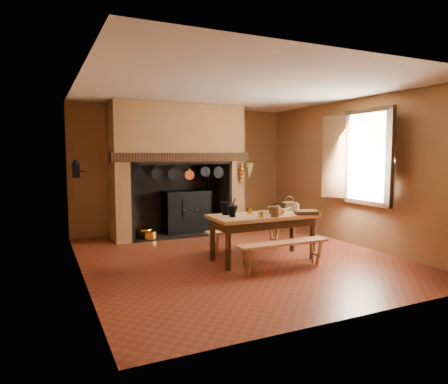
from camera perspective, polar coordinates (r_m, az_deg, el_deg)
name	(u,v)px	position (r m, az deg, el deg)	size (l,w,h in m)	color
floor	(238,258)	(6.88, 2.02, -9.34)	(5.50, 5.50, 0.00)	maroon
ceiling	(239,90)	(6.73, 2.10, 14.37)	(5.50, 5.50, 0.00)	silver
back_wall	(184,169)	(9.19, -5.80, 3.22)	(5.00, 0.02, 2.80)	brown
wall_left	(80,180)	(5.95, -19.90, 1.68)	(0.02, 5.50, 2.80)	brown
wall_right	(353,172)	(8.11, 18.00, 2.67)	(0.02, 5.50, 2.80)	brown
wall_front	(358,188)	(4.40, 18.62, 0.49)	(5.00, 0.02, 2.80)	brown
chimney_breast	(177,151)	(8.67, -6.74, 5.79)	(2.95, 0.96, 2.80)	brown
iron_range	(187,211)	(8.98, -5.35, -2.71)	(1.12, 0.55, 1.60)	black
hearth_pans	(145,234)	(8.54, -11.22, -5.86)	(0.51, 0.62, 0.20)	gold
hanging_pans	(183,173)	(8.19, -5.86, 2.66)	(1.92, 0.29, 0.27)	black
onion_string	(242,174)	(8.71, 2.54, 2.65)	(0.12, 0.10, 0.46)	#95531B
herb_bunch	(249,171)	(8.79, 3.58, 3.00)	(0.20, 0.20, 0.35)	olive
window	(363,157)	(7.71, 19.27, 4.73)	(0.39, 1.75, 1.76)	white
wall_coffee_mill	(76,168)	(7.50, -20.40, 3.28)	(0.23, 0.16, 0.31)	black
work_table	(263,222)	(6.63, 5.63, -4.23)	(1.77, 0.79, 0.77)	tan
bench_front	(283,249)	(6.20, 8.44, -8.02)	(1.52, 0.27, 0.43)	tan
bench_back	(245,235)	(7.22, 3.09, -6.09)	(1.48, 0.26, 0.42)	tan
mortar_large	(226,208)	(6.51, 0.27, -2.25)	(0.21, 0.21, 0.35)	black
mortar_small	(233,211)	(6.30, 1.23, -2.68)	(0.18, 0.18, 0.30)	black
coffee_grinder	(273,210)	(6.67, 7.04, -2.54)	(0.17, 0.15, 0.18)	#372311
brass_mug_a	(261,215)	(6.27, 5.27, -3.27)	(0.08, 0.08, 0.08)	gold
brass_mug_b	(249,211)	(6.62, 3.66, -2.72)	(0.09, 0.09, 0.10)	gold
mixing_bowl	(279,209)	(6.92, 7.90, -2.47)	(0.35, 0.35, 0.09)	beige
stoneware_crock	(275,212)	(6.35, 7.30, -2.81)	(0.13, 0.13, 0.17)	brown
glass_jar	(297,208)	(6.88, 10.33, -2.27)	(0.09, 0.09, 0.15)	beige
wicker_basket	(289,206)	(7.10, 9.23, -1.96)	(0.27, 0.20, 0.26)	#462E15
wooden_tray	(306,212)	(6.72, 11.66, -2.87)	(0.36, 0.26, 0.06)	#372311
brass_cup	(281,213)	(6.53, 8.13, -2.93)	(0.11, 0.11, 0.09)	gold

